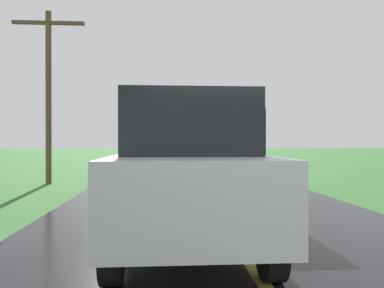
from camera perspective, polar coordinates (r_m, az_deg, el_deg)
The scene contains 3 objects.
banana_truck_near at distance 10.94m, azimuth -0.10°, elevation 0.35°, with size 2.38×5.82×2.80m.
utility_pole_roadside at distance 14.68m, azimuth -20.22°, elevation 7.68°, with size 2.47×0.20×6.04m.
following_car at distance 5.00m, azimuth -0.90°, elevation -4.02°, with size 1.74×4.10×1.92m.
Camera 1 is at (-0.95, -0.96, 1.44)m, focal length 36.53 mm.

